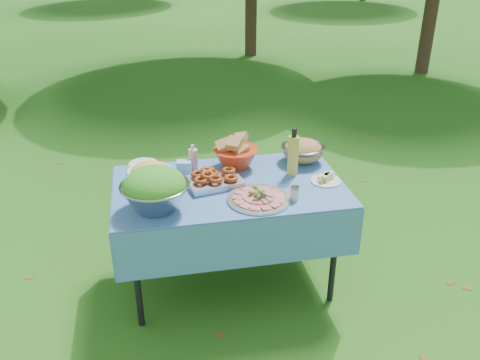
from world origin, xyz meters
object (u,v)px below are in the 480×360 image
plate_stack (143,167)px  pasta_bowl_steel (303,150)px  picnic_table (230,236)px  salad_bowl (155,190)px  charcuterie_platter (259,194)px  bread_bowl (236,153)px  oil_bottle (293,152)px

plate_stack → pasta_bowl_steel: (1.10, -0.05, 0.05)m
picnic_table → salad_bowl: salad_bowl is taller
picnic_table → charcuterie_platter: bearing=-58.4°
bread_bowl → pasta_bowl_steel: bread_bowl is taller
picnic_table → plate_stack: 0.74m
charcuterie_platter → oil_bottle: bearing=45.7°
picnic_table → plate_stack: (-0.53, 0.32, 0.41)m
picnic_table → plate_stack: size_ratio=7.56×
salad_bowl → oil_bottle: 0.96m
picnic_table → oil_bottle: oil_bottle is taller
oil_bottle → salad_bowl: bearing=-161.7°
pasta_bowl_steel → charcuterie_platter: pasta_bowl_steel is taller
bread_bowl → pasta_bowl_steel: bearing=0.2°
salad_bowl → pasta_bowl_steel: (1.04, 0.49, -0.05)m
pasta_bowl_steel → salad_bowl: bearing=-154.7°
salad_bowl → pasta_bowl_steel: 1.15m
charcuterie_platter → picnic_table: bearing=121.6°
pasta_bowl_steel → oil_bottle: (-0.13, -0.19, 0.08)m
plate_stack → oil_bottle: oil_bottle is taller
oil_bottle → plate_stack: bearing=165.8°
bread_bowl → charcuterie_platter: size_ratio=0.79×
salad_bowl → pasta_bowl_steel: bearing=25.3°
salad_bowl → pasta_bowl_steel: size_ratio=1.32×
pasta_bowl_steel → charcuterie_platter: bearing=-130.8°
picnic_table → bread_bowl: size_ratio=4.83×
pasta_bowl_steel → oil_bottle: bearing=-124.3°
picnic_table → bread_bowl: bread_bowl is taller
oil_bottle → charcuterie_platter: bearing=-134.3°
pasta_bowl_steel → charcuterie_platter: 0.66m
pasta_bowl_steel → oil_bottle: 0.25m
pasta_bowl_steel → oil_bottle: size_ratio=0.93×
salad_bowl → bread_bowl: bearing=41.1°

